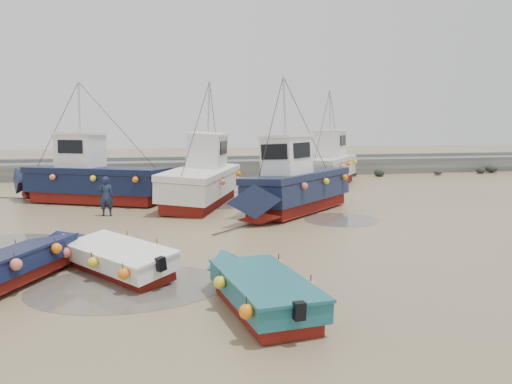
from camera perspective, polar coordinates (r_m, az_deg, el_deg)
ground at (r=16.70m, az=-2.18°, el=-6.78°), size 120.00×120.00×0.00m
seawall at (r=38.19m, az=-7.31°, el=2.68°), size 60.00×4.92×1.50m
puddle_a at (r=13.72m, az=-14.41°, el=-10.41°), size 5.16×5.16×0.01m
puddle_b at (r=22.11m, az=9.71°, el=-3.13°), size 3.26×3.26×0.01m
puddle_c at (r=19.98m, az=-26.74°, el=-5.14°), size 4.20×4.20×0.01m
puddle_d at (r=27.41m, az=-3.54°, el=-0.81°), size 5.19×5.19×0.01m
dinghy_0 at (r=14.93m, az=-15.92°, el=-6.77°), size 4.17×5.28×1.43m
dinghy_1 at (r=15.19m, az=-25.42°, el=-7.03°), size 3.68×6.11×1.43m
dinghy_2 at (r=11.79m, az=0.29°, el=-10.49°), size 2.30×5.84×1.43m
cabin_boat_0 at (r=27.62m, az=-18.78°, el=1.61°), size 10.02×5.88×6.22m
cabin_boat_1 at (r=25.95m, az=-6.02°, el=1.61°), size 5.29×10.06×6.22m
cabin_boat_2 at (r=23.07m, az=4.16°, el=0.87°), size 7.73×7.36×6.22m
cabin_boat_3 at (r=33.71m, az=8.47°, el=3.20°), size 6.21×7.99×6.22m
person at (r=23.68m, az=-16.67°, el=-2.61°), size 0.67×0.45×1.80m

